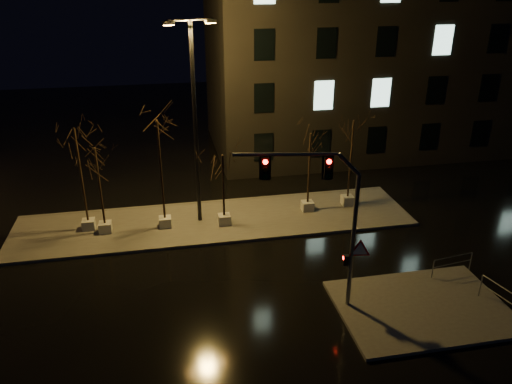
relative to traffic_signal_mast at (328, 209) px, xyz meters
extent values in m
plane|color=black|center=(-3.43, 2.57, -4.56)|extent=(90.00, 90.00, 0.00)
cube|color=#4F4C46|center=(-3.43, 8.57, -4.49)|extent=(22.00, 5.00, 0.15)
cube|color=#4F4C46|center=(4.07, -0.93, -4.49)|extent=(7.00, 5.00, 0.15)
cube|color=black|center=(10.57, 20.57, 2.94)|extent=(25.00, 12.00, 15.00)
cube|color=#BAB9AD|center=(-10.29, 8.81, -4.14)|extent=(0.65, 0.65, 0.55)
cylinder|color=black|center=(-10.29, 8.81, -1.30)|extent=(0.11, 0.11, 5.12)
cube|color=#BAB9AD|center=(-9.37, 8.31, -4.14)|extent=(0.65, 0.65, 0.55)
cylinder|color=black|center=(-9.37, 8.31, -1.77)|extent=(0.11, 0.11, 4.19)
cube|color=#BAB9AD|center=(-6.22, 8.31, -4.14)|extent=(0.65, 0.65, 0.55)
cylinder|color=black|center=(-6.22, 8.31, -1.14)|extent=(0.11, 0.11, 5.45)
cube|color=#BAB9AD|center=(-3.02, 7.99, -4.14)|extent=(0.65, 0.65, 0.55)
cylinder|color=black|center=(-3.02, 7.99, -2.12)|extent=(0.11, 0.11, 3.48)
cube|color=#BAB9AD|center=(1.97, 8.77, -4.14)|extent=(0.65, 0.65, 0.55)
cylinder|color=black|center=(1.97, 8.77, -1.80)|extent=(0.11, 0.11, 4.13)
cube|color=#BAB9AD|center=(4.54, 9.08, -4.14)|extent=(0.65, 0.65, 0.55)
cylinder|color=black|center=(4.54, 9.08, -1.55)|extent=(0.11, 0.11, 4.62)
cylinder|color=slate|center=(1.07, -0.19, -1.50)|extent=(0.18, 0.18, 5.83)
cylinder|color=slate|center=(-1.64, 0.30, 2.24)|extent=(3.85, 0.83, 0.14)
cube|color=black|center=(-0.07, 0.02, 1.70)|extent=(0.33, 0.26, 0.88)
cube|color=black|center=(-2.37, 0.43, 1.70)|extent=(0.33, 0.26, 0.88)
cube|color=black|center=(0.86, -0.15, -2.27)|extent=(0.24, 0.21, 0.44)
cone|color=red|center=(1.35, -0.29, -1.79)|extent=(1.00, 0.21, 1.01)
sphere|color=#FF0C07|center=(1.07, -0.19, 1.99)|extent=(0.18, 0.18, 0.18)
cylinder|color=black|center=(-4.29, 8.73, 0.93)|extent=(0.21, 0.21, 10.68)
cylinder|color=black|center=(-4.29, 8.73, 6.27)|extent=(2.27, 0.82, 0.11)
cube|color=orange|center=(-5.31, 8.41, 6.10)|extent=(0.60, 0.45, 0.21)
cube|color=orange|center=(-3.28, 9.06, 6.10)|extent=(0.60, 0.45, 0.21)
cylinder|color=slate|center=(5.53, 0.92, -3.98)|extent=(0.05, 0.05, 0.86)
cylinder|color=slate|center=(7.61, 1.21, -3.98)|extent=(0.05, 0.05, 0.86)
cylinder|color=slate|center=(6.57, 1.07, -3.51)|extent=(2.08, 0.33, 0.04)
cylinder|color=slate|center=(6.57, 1.07, -3.89)|extent=(2.08, 0.33, 0.04)
cylinder|color=slate|center=(6.81, -0.75, -3.91)|extent=(0.06, 0.06, 1.00)
cylinder|color=slate|center=(7.07, -1.83, -3.36)|extent=(0.57, 2.17, 0.04)
cylinder|color=slate|center=(7.07, -1.83, -3.80)|extent=(0.57, 2.17, 0.04)
camera|label=1|loc=(-6.01, -16.36, 8.36)|focal=35.00mm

